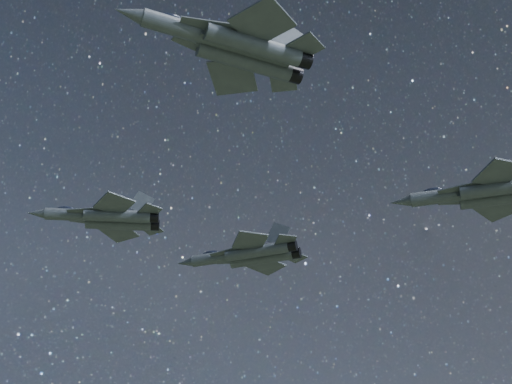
{
  "coord_description": "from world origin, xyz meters",
  "views": [
    {
      "loc": [
        -0.63,
        -68.06,
        102.71
      ],
      "look_at": [
        -3.77,
        1.15,
        149.49
      ],
      "focal_mm": 50.0,
      "sensor_mm": 36.0,
      "label": 1
    }
  ],
  "objects": [
    {
      "name": "jet_left",
      "position": [
        -5.66,
        21.52,
        152.46
      ],
      "size": [
        19.42,
        13.2,
        4.88
      ],
      "rotation": [
        0.0,
        0.0,
        -0.26
      ],
      "color": "#383F46"
    },
    {
      "name": "jet_lead",
      "position": [
        -22.25,
        5.25,
        149.02
      ],
      "size": [
        16.89,
        11.79,
        4.25
      ],
      "rotation": [
        0.0,
        0.0,
        0.12
      ],
      "color": "#383F46"
    },
    {
      "name": "jet_slot",
      "position": [
        21.83,
        -1.88,
        146.62
      ],
      "size": [
        18.41,
        12.65,
        4.62
      ],
      "rotation": [
        0.0,
        0.0,
        -0.2
      ],
      "color": "#383F46"
    },
    {
      "name": "jet_right",
      "position": [
        -4.92,
        -20.17,
        151.81
      ],
      "size": [
        19.43,
        12.72,
        5.01
      ],
      "rotation": [
        0.0,
        0.0,
        0.43
      ],
      "color": "#383F46"
    }
  ]
}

